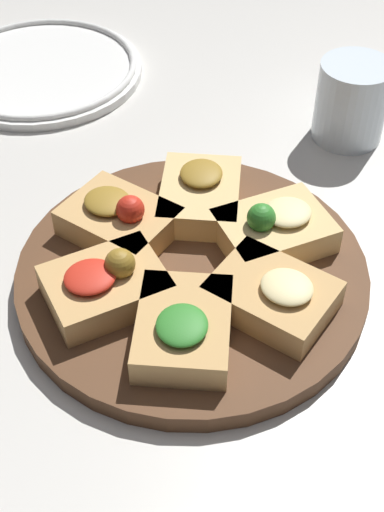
{
  "coord_description": "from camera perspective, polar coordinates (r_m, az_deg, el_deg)",
  "views": [
    {
      "loc": [
        -0.41,
        0.11,
        0.46
      ],
      "look_at": [
        0.0,
        0.0,
        0.03
      ],
      "focal_mm": 50.0,
      "sensor_mm": 36.0,
      "label": 1
    }
  ],
  "objects": [
    {
      "name": "water_glass",
      "position": [
        0.78,
        12.64,
        11.97
      ],
      "size": [
        0.08,
        0.08,
        0.09
      ],
      "primitive_type": "cylinder",
      "color": "silver",
      "rests_on": "ground_plane"
    },
    {
      "name": "focaccia_slice_4",
      "position": [
        0.64,
        -5.85,
        2.99
      ],
      "size": [
        0.12,
        0.12,
        0.05
      ],
      "color": "tan",
      "rests_on": "serving_board"
    },
    {
      "name": "focaccia_slice_3",
      "position": [
        0.66,
        0.65,
        4.95
      ],
      "size": [
        0.11,
        0.1,
        0.04
      ],
      "color": "#DBB775",
      "rests_on": "serving_board"
    },
    {
      "name": "focaccia_slice_1",
      "position": [
        0.57,
        6.52,
        -3.12
      ],
      "size": [
        0.12,
        0.11,
        0.04
      ],
      "color": "tan",
      "rests_on": "serving_board"
    },
    {
      "name": "ground_plane",
      "position": [
        0.62,
        -0.0,
        -2.01
      ],
      "size": [
        3.0,
        3.0,
        0.0
      ],
      "primitive_type": "plane",
      "color": "beige"
    },
    {
      "name": "focaccia_slice_0",
      "position": [
        0.55,
        -0.69,
        -5.76
      ],
      "size": [
        0.11,
        0.1,
        0.04
      ],
      "color": "tan",
      "rests_on": "serving_board"
    },
    {
      "name": "serving_board",
      "position": [
        0.62,
        -0.0,
        -1.45
      ],
      "size": [
        0.3,
        0.3,
        0.02
      ],
      "primitive_type": "cylinder",
      "color": "#51331E",
      "rests_on": "ground_plane"
    },
    {
      "name": "plate_right",
      "position": [
        0.91,
        -11.97,
        14.45
      ],
      "size": [
        0.24,
        0.24,
        0.02
      ],
      "color": "white",
      "rests_on": "ground_plane"
    },
    {
      "name": "focaccia_slice_5",
      "position": [
        0.58,
        -6.92,
        -2.27
      ],
      "size": [
        0.09,
        0.11,
        0.05
      ],
      "color": "tan",
      "rests_on": "serving_board"
    },
    {
      "name": "focaccia_slice_2",
      "position": [
        0.63,
        6.58,
        2.2
      ],
      "size": [
        0.08,
        0.1,
        0.05
      ],
      "color": "#DBB775",
      "rests_on": "serving_board"
    }
  ]
}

